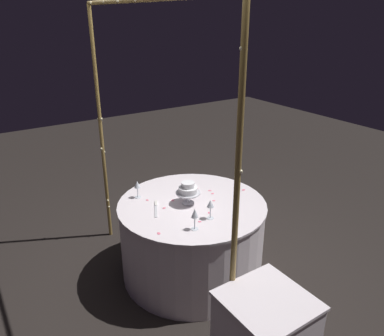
# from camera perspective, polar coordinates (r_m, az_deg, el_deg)

# --- Properties ---
(ground_plane) EXTENTS (12.00, 12.00, 0.00)m
(ground_plane) POSITION_cam_1_polar(r_m,az_deg,el_deg) (3.78, -0.00, -15.37)
(ground_plane) COLOR black
(decorative_arch) EXTENTS (2.17, 0.06, 2.42)m
(decorative_arch) POSITION_cam_1_polar(r_m,az_deg,el_deg) (2.88, -6.73, 7.22)
(decorative_arch) COLOR olive
(decorative_arch) RESTS_ON ground
(main_table) EXTENTS (1.33, 1.33, 0.74)m
(main_table) POSITION_cam_1_polar(r_m,az_deg,el_deg) (3.56, -0.00, -10.64)
(main_table) COLOR white
(main_table) RESTS_ON ground
(tiered_cake) EXTENTS (0.22, 0.22, 0.21)m
(tiered_cake) POSITION_cam_1_polar(r_m,az_deg,el_deg) (3.31, -0.61, -3.32)
(tiered_cake) COLOR silver
(tiered_cake) RESTS_ON main_table
(wine_glass_0) EXTENTS (0.06, 0.06, 0.17)m
(wine_glass_0) POSITION_cam_1_polar(r_m,az_deg,el_deg) (3.46, -8.31, -2.62)
(wine_glass_0) COLOR silver
(wine_glass_0) RESTS_ON main_table
(wine_glass_1) EXTENTS (0.06, 0.06, 0.18)m
(wine_glass_1) POSITION_cam_1_polar(r_m,az_deg,el_deg) (2.92, 0.42, -7.03)
(wine_glass_1) COLOR silver
(wine_glass_1) RESTS_ON main_table
(wine_glass_2) EXTENTS (0.06, 0.06, 0.17)m
(wine_glass_2) POSITION_cam_1_polar(r_m,az_deg,el_deg) (3.08, 2.81, -5.58)
(wine_glass_2) COLOR silver
(wine_glass_2) RESTS_ON main_table
(cake_knife) EXTENTS (0.27, 0.16, 0.01)m
(cake_knife) POSITION_cam_1_polar(r_m,az_deg,el_deg) (3.30, -5.49, -6.02)
(cake_knife) COLOR silver
(cake_knife) RESTS_ON main_table
(rose_petal_0) EXTENTS (0.04, 0.04, 0.00)m
(rose_petal_0) POSITION_cam_1_polar(r_m,az_deg,el_deg) (3.60, 2.72, -3.44)
(rose_petal_0) COLOR #EA6B84
(rose_petal_0) RESTS_ON main_table
(rose_petal_1) EXTENTS (0.04, 0.04, 0.00)m
(rose_petal_1) POSITION_cam_1_polar(r_m,az_deg,el_deg) (3.22, 2.64, -6.78)
(rose_petal_1) COLOR #EA6B84
(rose_petal_1) RESTS_ON main_table
(rose_petal_2) EXTENTS (0.04, 0.04, 0.00)m
(rose_petal_2) POSITION_cam_1_polar(r_m,az_deg,el_deg) (3.42, -2.95, -4.91)
(rose_petal_2) COLOR #EA6B84
(rose_petal_2) RESTS_ON main_table
(rose_petal_3) EXTENTS (0.03, 0.03, 0.00)m
(rose_petal_3) POSITION_cam_1_polar(r_m,az_deg,el_deg) (3.55, 3.14, -3.90)
(rose_petal_3) COLOR #EA6B84
(rose_petal_3) RESTS_ON main_table
(rose_petal_4) EXTENTS (0.02, 0.03, 0.00)m
(rose_petal_4) POSITION_cam_1_polar(r_m,az_deg,el_deg) (3.64, 0.78, -3.12)
(rose_petal_4) COLOR #EA6B84
(rose_petal_4) RESTS_ON main_table
(rose_petal_5) EXTENTS (0.03, 0.04, 0.00)m
(rose_petal_5) POSITION_cam_1_polar(r_m,az_deg,el_deg) (3.44, 6.91, -4.91)
(rose_petal_5) COLOR #EA6B84
(rose_petal_5) RESTS_ON main_table
(rose_petal_6) EXTENTS (0.03, 0.04, 0.00)m
(rose_petal_6) POSITION_cam_1_polar(r_m,az_deg,el_deg) (3.65, 7.83, -3.31)
(rose_petal_6) COLOR #EA6B84
(rose_petal_6) RESTS_ON main_table
(rose_petal_7) EXTENTS (0.03, 0.04, 0.00)m
(rose_petal_7) POSITION_cam_1_polar(r_m,az_deg,el_deg) (3.66, -1.01, -2.96)
(rose_petal_7) COLOR #EA6B84
(rose_petal_7) RESTS_ON main_table
(rose_petal_8) EXTENTS (0.03, 0.03, 0.00)m
(rose_petal_8) POSITION_cam_1_polar(r_m,az_deg,el_deg) (3.42, 3.33, -4.96)
(rose_petal_8) COLOR #EA6B84
(rose_petal_8) RESTS_ON main_table
(rose_petal_9) EXTENTS (0.03, 0.04, 0.00)m
(rose_petal_9) POSITION_cam_1_polar(r_m,az_deg,el_deg) (3.30, -4.26, -6.07)
(rose_petal_9) COLOR #EA6B84
(rose_petal_9) RESTS_ON main_table
(rose_petal_10) EXTENTS (0.04, 0.04, 0.00)m
(rose_petal_10) POSITION_cam_1_polar(r_m,az_deg,el_deg) (3.09, 1.19, -8.14)
(rose_petal_10) COLOR #EA6B84
(rose_petal_10) RESTS_ON main_table
(rose_petal_11) EXTENTS (0.04, 0.03, 0.00)m
(rose_petal_11) POSITION_cam_1_polar(r_m,az_deg,el_deg) (2.95, -5.07, -9.86)
(rose_petal_11) COLOR #EA6B84
(rose_petal_11) RESTS_ON main_table
(rose_petal_12) EXTENTS (0.03, 0.03, 0.00)m
(rose_petal_12) POSITION_cam_1_polar(r_m,az_deg,el_deg) (3.47, 7.03, -4.64)
(rose_petal_12) COLOR #EA6B84
(rose_petal_12) RESTS_ON main_table
(rose_petal_13) EXTENTS (0.03, 0.03, 0.00)m
(rose_petal_13) POSITION_cam_1_polar(r_m,az_deg,el_deg) (3.45, -6.81, -4.86)
(rose_petal_13) COLOR #EA6B84
(rose_petal_13) RESTS_ON main_table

